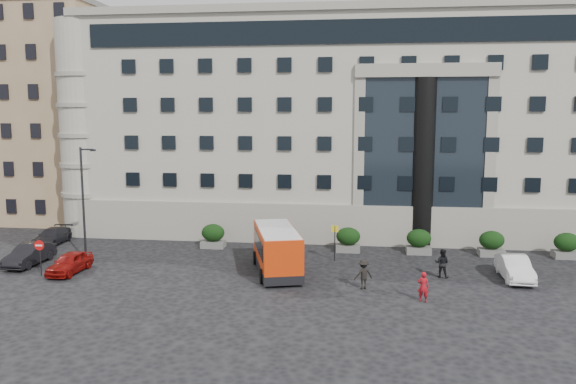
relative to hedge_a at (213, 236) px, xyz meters
name	(u,v)px	position (x,y,z in m)	size (l,w,h in m)	color
ground	(244,278)	(4.00, -7.80, -0.93)	(120.00, 120.00, 0.00)	black
civic_building	(348,127)	(10.00, 14.20, 8.07)	(44.00, 24.00, 18.00)	#A7A394
entrance_column	(423,163)	(16.00, 2.50, 5.57)	(1.80, 1.80, 13.00)	black
apartment_near	(49,117)	(-20.00, 12.20, 9.07)	(14.00, 14.00, 20.00)	#947956
apartment_far	(101,108)	(-23.00, 30.20, 10.07)	(13.00, 13.00, 22.00)	brown
hedge_a	(213,236)	(0.00, 0.00, 0.00)	(1.80, 1.26, 1.84)	#60615E
hedge_b	(280,238)	(5.20, 0.00, 0.00)	(1.80, 1.26, 1.84)	#60615E
hedge_c	(348,239)	(10.40, 0.00, 0.00)	(1.80, 1.26, 1.84)	#60615E
hedge_d	(419,241)	(15.60, 0.00, 0.00)	(1.80, 1.26, 1.84)	#60615E
hedge_e	(492,243)	(20.80, 0.00, 0.00)	(1.80, 1.26, 1.84)	#60615E
hedge_f	(567,245)	(26.00, 0.00, 0.00)	(1.80, 1.26, 1.84)	#60615E
street_lamp	(84,199)	(-7.94, -4.80, 3.44)	(1.16, 0.18, 8.00)	#262628
bus_stop_sign	(335,237)	(9.50, -2.80, 0.80)	(0.50, 0.08, 2.52)	#262628
no_entry_sign	(40,251)	(-9.00, -8.84, 0.72)	(0.64, 0.16, 2.32)	#262628
minibus	(277,248)	(5.88, -6.20, 0.68)	(4.21, 7.39, 2.92)	red
red_truck	(161,206)	(-7.94, 10.57, 0.43)	(2.99, 5.23, 2.66)	maroon
parked_car_a	(70,263)	(-7.50, -7.96, -0.26)	(1.59, 3.94, 1.34)	maroon
parked_car_b	(30,254)	(-11.22, -6.45, -0.21)	(1.53, 4.39, 1.45)	black
parked_car_c	(52,236)	(-13.00, -0.49, -0.30)	(1.76, 4.33, 1.26)	black
parked_car_d	(138,217)	(-9.38, 8.20, -0.30)	(2.09, 4.54, 1.26)	black
white_taxi	(515,268)	(20.87, -5.88, -0.19)	(1.57, 4.49, 1.48)	white
pedestrian_a	(423,287)	(14.70, -10.91, -0.08)	(0.62, 0.41, 1.69)	#A6101A
pedestrian_b	(442,263)	(16.41, -6.04, -0.01)	(0.89, 0.70, 1.84)	black
pedestrian_c	(363,274)	(11.45, -9.02, -0.04)	(1.15, 0.66, 1.77)	black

